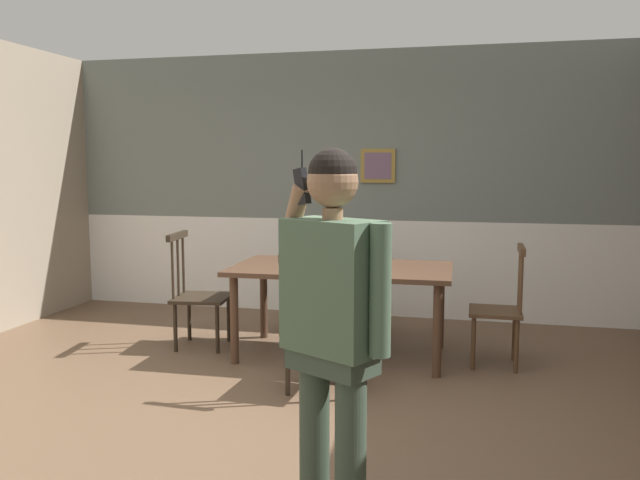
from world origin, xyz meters
The scene contains 8 objects.
ground_plane centered at (0.00, 0.00, 0.00)m, with size 6.92×6.92×0.00m, color brown.
room_back_partition centered at (0.00, 3.10, 1.37)m, with size 6.29×0.17×2.84m.
dining_table centered at (0.32, 1.51, 0.70)m, with size 1.87×1.05×0.78m.
chair_near_window centered at (0.33, 0.61, 0.49)m, with size 0.50×0.50×1.02m.
chair_by_doorway centered at (0.30, 2.41, 0.46)m, with size 0.49×0.49×0.93m.
chair_at_table_head centered at (-1.00, 1.48, 0.49)m, with size 0.52×0.52×1.04m.
chair_opposite_corner centered at (1.63, 1.53, 0.47)m, with size 0.42×0.42×0.99m.
person_figure centered at (0.80, -1.09, 1.00)m, with size 0.53×0.41×1.71m.
Camera 1 is at (1.38, -3.79, 1.65)m, focal length 36.06 mm.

